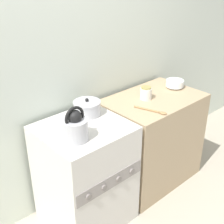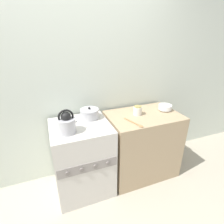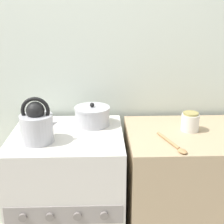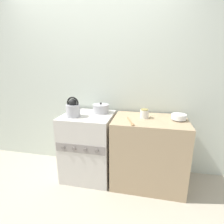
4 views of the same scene
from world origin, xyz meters
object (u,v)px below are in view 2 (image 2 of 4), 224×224
at_px(storage_jar, 138,110).
at_px(stove, 83,158).
at_px(cooking_pot, 90,114).
at_px(enamel_bowl, 165,107).
at_px(kettle, 67,124).

bearing_deg(storage_jar, stove, -177.09).
bearing_deg(cooking_pot, enamel_bowl, -6.17).
relative_size(cooking_pot, storage_jar, 1.91).
bearing_deg(kettle, enamel_bowl, 6.03).
bearing_deg(storage_jar, kettle, -170.59).
relative_size(stove, kettle, 3.52).
relative_size(kettle, storage_jar, 2.22).
bearing_deg(storage_jar, enamel_bowl, -1.43).
bearing_deg(stove, storage_jar, 2.91).
xyz_separation_m(stove, cooking_pot, (0.15, 0.13, 0.50)).
xyz_separation_m(stove, enamel_bowl, (1.13, 0.03, 0.48)).
relative_size(stove, storage_jar, 7.82).
xyz_separation_m(kettle, enamel_bowl, (1.27, 0.13, -0.06)).
relative_size(kettle, cooking_pot, 1.16).
distance_m(enamel_bowl, storage_jar, 0.40).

